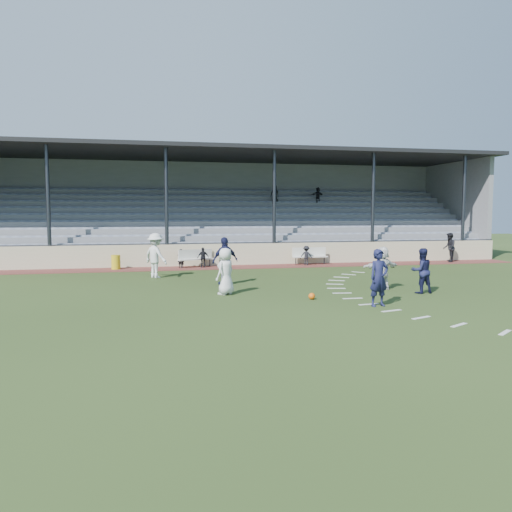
{
  "coord_description": "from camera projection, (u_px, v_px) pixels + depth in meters",
  "views": [
    {
      "loc": [
        -3.89,
        -15.8,
        2.94
      ],
      "look_at": [
        0.0,
        2.5,
        1.3
      ],
      "focal_mm": 35.0,
      "sensor_mm": 36.0,
      "label": 1
    }
  ],
  "objects": [
    {
      "name": "player_white_lead",
      "position": [
        226.0,
        271.0,
        17.81
      ],
      "size": [
        0.96,
        0.95,
        1.68
      ],
      "primitive_type": "imported",
      "rotation": [
        0.0,
        0.0,
        3.9
      ],
      "color": "silver",
      "rests_on": "ground"
    },
    {
      "name": "player_navy_mid",
      "position": [
        422.0,
        271.0,
        18.1
      ],
      "size": [
        0.82,
        0.64,
        1.65
      ],
      "primitive_type": "imported",
      "rotation": [
        0.0,
        0.0,
        3.17
      ],
      "color": "#15183C",
      "rests_on": "ground"
    },
    {
      "name": "bench_left",
      "position": [
        195.0,
        257.0,
        26.65
      ],
      "size": [
        2.0,
        1.21,
        0.95
      ],
      "rotation": [
        0.0,
        0.0,
        0.4
      ],
      "color": "silver",
      "rests_on": "cinder_track"
    },
    {
      "name": "sub_left_far",
      "position": [
        203.0,
        257.0,
        26.45
      ],
      "size": [
        0.66,
        0.35,
        1.07
      ],
      "primitive_type": "imported",
      "rotation": [
        0.0,
        0.0,
        3.29
      ],
      "color": "black",
      "rests_on": "cinder_track"
    },
    {
      "name": "football",
      "position": [
        312.0,
        296.0,
        16.85
      ],
      "size": [
        0.23,
        0.23,
        0.23
      ],
      "primitive_type": "sphere",
      "color": "#D9570C",
      "rests_on": "ground"
    },
    {
      "name": "sub_left_near",
      "position": [
        181.0,
        258.0,
        26.35
      ],
      "size": [
        0.41,
        0.31,
        1.0
      ],
      "primitive_type": "imported",
      "rotation": [
        0.0,
        0.0,
        2.93
      ],
      "color": "black",
      "rests_on": "cinder_track"
    },
    {
      "name": "trash_bin",
      "position": [
        116.0,
        262.0,
        25.68
      ],
      "size": [
        0.46,
        0.46,
        0.73
      ],
      "primitive_type": "cylinder",
      "color": "gold",
      "rests_on": "cinder_track"
    },
    {
      "name": "player_navy_wing",
      "position": [
        225.0,
        261.0,
        20.23
      ],
      "size": [
        1.23,
        0.85,
        1.94
      ],
      "primitive_type": "imported",
      "rotation": [
        0.0,
        0.0,
        3.5
      ],
      "color": "#15183C",
      "rests_on": "ground"
    },
    {
      "name": "bench_right",
      "position": [
        309.0,
        254.0,
        28.1
      ],
      "size": [
        2.02,
        0.54,
        0.95
      ],
      "rotation": [
        0.0,
        0.0,
        0.04
      ],
      "color": "silver",
      "rests_on": "cinder_track"
    },
    {
      "name": "player_white_back",
      "position": [
        382.0,
        268.0,
        18.96
      ],
      "size": [
        1.6,
        0.76,
        1.65
      ],
      "primitive_type": "imported",
      "rotation": [
        0.0,
        0.0,
        3.32
      ],
      "color": "silver",
      "rests_on": "ground"
    },
    {
      "name": "grandstand",
      "position": [
        212.0,
        224.0,
        32.11
      ],
      "size": [
        34.6,
        9.0,
        6.61
      ],
      "color": "gray",
      "rests_on": "ground"
    },
    {
      "name": "retaining_wall",
      "position": [
        222.0,
        255.0,
        27.66
      ],
      "size": [
        34.0,
        0.18,
        1.2
      ],
      "primitive_type": "cube",
      "color": "beige",
      "rests_on": "ground"
    },
    {
      "name": "cinder_track",
      "position": [
        225.0,
        267.0,
        26.69
      ],
      "size": [
        34.0,
        2.0,
        0.02
      ],
      "primitive_type": "cube",
      "color": "#5A2824",
      "rests_on": "ground"
    },
    {
      "name": "player_navy_lead",
      "position": [
        379.0,
        278.0,
        15.58
      ],
      "size": [
        0.72,
        0.53,
        1.8
      ],
      "primitive_type": "imported",
      "rotation": [
        0.0,
        0.0,
        0.16
      ],
      "color": "#15183C",
      "rests_on": "ground"
    },
    {
      "name": "official",
      "position": [
        449.0,
        247.0,
        29.37
      ],
      "size": [
        0.99,
        1.06,
        1.73
      ],
      "primitive_type": "imported",
      "rotation": [
        0.0,
        0.0,
        4.18
      ],
      "color": "black",
      "rests_on": "cinder_track"
    },
    {
      "name": "sub_right",
      "position": [
        306.0,
        255.0,
        27.65
      ],
      "size": [
        0.79,
        0.6,
        1.07
      ],
      "primitive_type": "imported",
      "rotation": [
        0.0,
        0.0,
        2.81
      ],
      "color": "black",
      "rests_on": "cinder_track"
    },
    {
      "name": "penalty_arc",
      "position": [
        387.0,
        297.0,
        17.31
      ],
      "size": [
        3.89,
        14.63,
        0.01
      ],
      "color": "silver",
      "rests_on": "ground"
    },
    {
      "name": "ground",
      "position": [
        272.0,
        302.0,
        16.46
      ],
      "size": [
        90.0,
        90.0,
        0.0
      ],
      "primitive_type": "plane",
      "color": "#283A18",
      "rests_on": "ground"
    },
    {
      "name": "player_white_wing",
      "position": [
        156.0,
        256.0,
        22.37
      ],
      "size": [
        1.4,
        1.48,
        2.01
      ],
      "primitive_type": "imported",
      "rotation": [
        0.0,
        0.0,
        2.25
      ],
      "color": "silver",
      "rests_on": "ground"
    }
  ]
}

